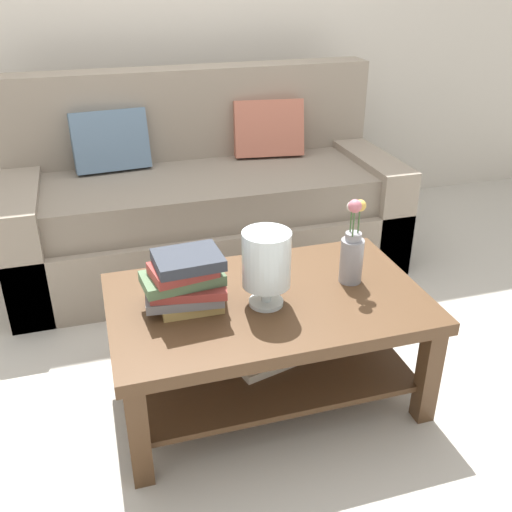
% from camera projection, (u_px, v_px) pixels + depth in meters
% --- Properties ---
extents(ground_plane, '(10.00, 10.00, 0.00)m').
position_uv_depth(ground_plane, '(240.00, 347.00, 2.67)').
color(ground_plane, '#B7B2A8').
extents(back_wall, '(6.40, 0.12, 2.70)m').
position_uv_depth(back_wall, '(165.00, 5.00, 3.46)').
color(back_wall, beige).
rests_on(back_wall, ground).
extents(couch, '(2.12, 0.90, 1.06)m').
position_uv_depth(couch, '(204.00, 202.00, 3.30)').
color(couch, gray).
rests_on(couch, ground).
extents(coffee_table, '(1.19, 0.73, 0.46)m').
position_uv_depth(coffee_table, '(267.00, 325.00, 2.24)').
color(coffee_table, '#4C331E').
rests_on(coffee_table, ground).
extents(book_stack_main, '(0.32, 0.23, 0.22)m').
position_uv_depth(book_stack_main, '(186.00, 282.00, 2.07)').
color(book_stack_main, tan).
rests_on(book_stack_main, coffee_table).
extents(glass_hurricane_vase, '(0.18, 0.18, 0.29)m').
position_uv_depth(glass_hurricane_vase, '(266.00, 261.00, 2.06)').
color(glass_hurricane_vase, silver).
rests_on(glass_hurricane_vase, coffee_table).
extents(flower_pitcher, '(0.09, 0.10, 0.36)m').
position_uv_depth(flower_pitcher, '(352.00, 251.00, 2.23)').
color(flower_pitcher, gray).
rests_on(flower_pitcher, coffee_table).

